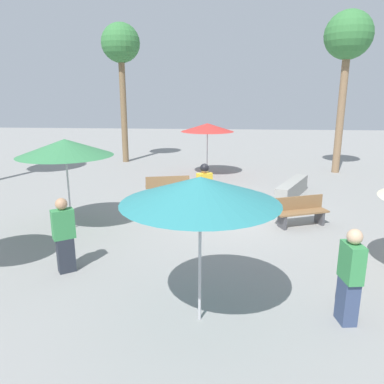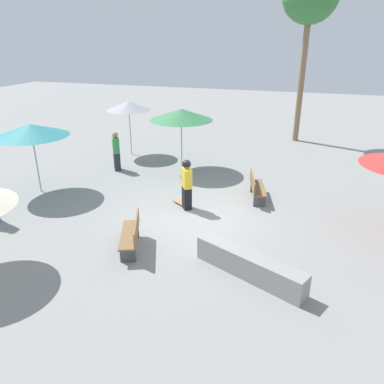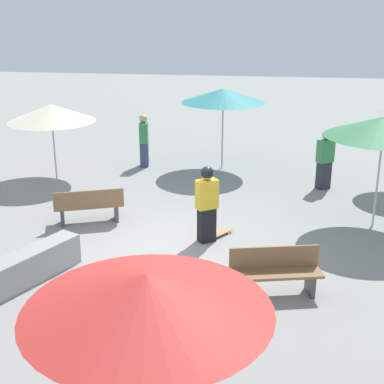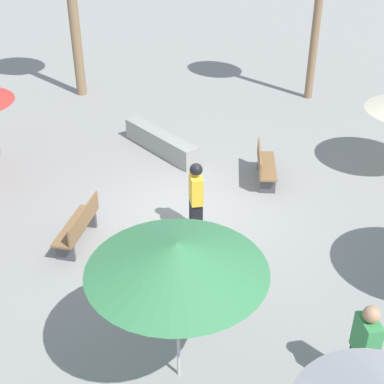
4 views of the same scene
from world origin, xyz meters
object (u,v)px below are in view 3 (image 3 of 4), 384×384
(skater_main, at_px, (207,202))
(shade_umbrella_teal, at_px, (223,96))
(bench_near, at_px, (89,206))
(bystander_watching, at_px, (325,160))
(shade_umbrella_green, at_px, (384,127))
(concrete_ledge, at_px, (14,274))
(skateboard, at_px, (218,234))
(bench_far, at_px, (275,272))
(bystander_far, at_px, (144,141))
(shade_umbrella_cream, at_px, (51,113))
(shade_umbrella_red, at_px, (147,293))

(skater_main, height_order, shade_umbrella_teal, shade_umbrella_teal)
(bench_near, distance_m, bystander_watching, 6.59)
(shade_umbrella_green, bearing_deg, concrete_ledge, 120.37)
(shade_umbrella_green, bearing_deg, skateboard, 108.33)
(shade_umbrella_teal, bearing_deg, concrete_ledge, 160.13)
(bench_far, height_order, bystander_watching, bystander_watching)
(shade_umbrella_green, height_order, bystander_watching, shade_umbrella_green)
(concrete_ledge, relative_size, bystander_far, 1.68)
(bench_near, bearing_deg, bystander_far, 66.46)
(concrete_ledge, height_order, bystander_far, bystander_far)
(bench_far, bearing_deg, shade_umbrella_cream, -56.19)
(shade_umbrella_cream, xyz_separation_m, shade_umbrella_green, (-2.35, -8.67, 0.38))
(bench_near, bearing_deg, bystander_watching, 9.74)
(skateboard, bearing_deg, bystander_far, 64.28)
(bench_far, bearing_deg, bench_near, -45.63)
(skater_main, height_order, bench_near, skater_main)
(concrete_ledge, bearing_deg, bystander_far, -3.49)
(skateboard, distance_m, shade_umbrella_cream, 6.54)
(shade_umbrella_teal, xyz_separation_m, bystander_far, (-0.13, 2.46, -1.46))
(shade_umbrella_cream, relative_size, shade_umbrella_red, 1.02)
(shade_umbrella_red, height_order, bystander_far, shade_umbrella_red)
(skateboard, relative_size, bystander_far, 0.46)
(skater_main, xyz_separation_m, skateboard, (0.29, -0.23, -0.85))
(bystander_far, bearing_deg, bench_far, -159.32)
(shade_umbrella_teal, height_order, bystander_far, shade_umbrella_teal)
(concrete_ledge, xyz_separation_m, shade_umbrella_red, (-3.61, -3.34, 1.95))
(shade_umbrella_teal, bearing_deg, shade_umbrella_cream, 110.69)
(concrete_ledge, height_order, shade_umbrella_red, shade_umbrella_red)
(bench_near, height_order, bystander_far, bystander_far)
(concrete_ledge, xyz_separation_m, bench_near, (3.20, -0.32, 0.13))
(bench_near, height_order, shade_umbrella_cream, shade_umbrella_cream)
(bystander_far, bearing_deg, bench_near, 169.83)
(skateboard, bearing_deg, shade_umbrella_red, -145.41)
(skateboard, relative_size, bench_far, 0.46)
(bench_far, relative_size, bystander_far, 1.00)
(bench_far, bearing_deg, skater_main, -68.37)
(skater_main, height_order, shade_umbrella_green, shade_umbrella_green)
(skateboard, relative_size, bystander_watching, 0.47)
(concrete_ledge, relative_size, shade_umbrella_teal, 1.10)
(skater_main, distance_m, shade_umbrella_teal, 5.76)
(bench_near, distance_m, bench_far, 5.07)
(concrete_ledge, relative_size, shade_umbrella_cream, 1.12)
(shade_umbrella_cream, bearing_deg, bystander_watching, -88.30)
(shade_umbrella_teal, relative_size, bystander_far, 1.53)
(shade_umbrella_red, height_order, shade_umbrella_teal, shade_umbrella_teal)
(shade_umbrella_red, height_order, shade_umbrella_green, shade_umbrella_green)
(concrete_ledge, relative_size, bystander_watching, 1.70)
(bystander_watching, bearing_deg, bystander_far, 130.24)
(shade_umbrella_red, bearing_deg, bystander_watching, -14.29)
(concrete_ledge, bearing_deg, skater_main, -50.71)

